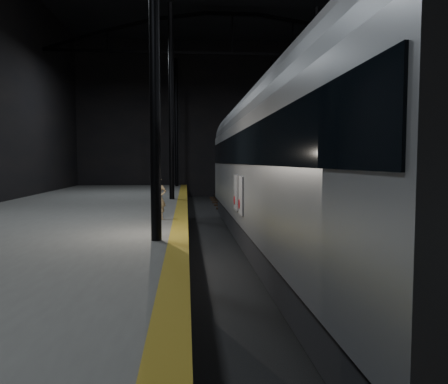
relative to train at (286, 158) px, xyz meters
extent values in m
plane|color=black|center=(0.00, 1.76, -3.07)|extent=(44.00, 44.00, 0.00)
cube|color=#52514F|center=(-7.50, 1.76, -2.57)|extent=(9.00, 43.80, 1.00)
cube|color=olive|center=(-3.25, 1.76, -2.07)|extent=(0.50, 43.80, 0.01)
cube|color=#3F3328|center=(-0.72, 1.76, -2.90)|extent=(0.08, 43.00, 0.14)
cube|color=#3F3328|center=(0.72, 1.76, -2.90)|extent=(0.08, 43.00, 0.14)
cube|color=black|center=(0.00, 1.76, -3.01)|extent=(2.40, 42.00, 0.12)
cylinder|color=black|center=(-3.80, -2.24, 2.93)|extent=(0.26, 0.26, 10.00)
cylinder|color=black|center=(-3.80, 9.76, 2.93)|extent=(0.26, 0.26, 10.00)
cylinder|color=black|center=(3.80, 9.76, 2.93)|extent=(0.26, 0.26, 10.00)
cylinder|color=black|center=(-3.80, 21.76, 2.93)|extent=(0.26, 0.26, 10.00)
cylinder|color=black|center=(3.80, 21.76, 2.93)|extent=(0.26, 0.26, 10.00)
cube|color=black|center=(0.00, 15.76, 6.93)|extent=(23.60, 0.15, 0.18)
cube|color=#ABADB3|center=(0.00, 0.00, -0.45)|extent=(2.99, 20.60, 3.09)
cube|color=black|center=(0.00, 0.00, -2.38)|extent=(2.73, 20.19, 0.88)
cube|color=black|center=(0.00, 0.00, 0.28)|extent=(3.05, 20.30, 0.93)
cylinder|color=slate|center=(0.00, 0.00, 1.10)|extent=(2.93, 20.40, 2.93)
cube|color=black|center=(0.00, -7.21, -2.76)|extent=(1.85, 2.27, 0.36)
cube|color=black|center=(0.00, 7.21, -2.76)|extent=(1.85, 2.27, 0.36)
cube|color=silver|center=(-1.52, -1.03, -1.06)|extent=(0.04, 0.77, 1.08)
cube|color=silver|center=(-1.52, 0.21, -1.06)|extent=(0.04, 0.77, 1.08)
cylinder|color=maroon|center=(-1.54, -0.84, -1.32)|extent=(0.03, 0.27, 0.27)
cylinder|color=maroon|center=(-1.54, 0.39, -1.32)|extent=(0.03, 0.27, 0.27)
imported|color=tan|center=(-3.99, 1.67, -1.34)|extent=(0.58, 0.43, 1.46)
camera|label=1|loc=(-3.05, -13.13, -0.11)|focal=35.00mm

